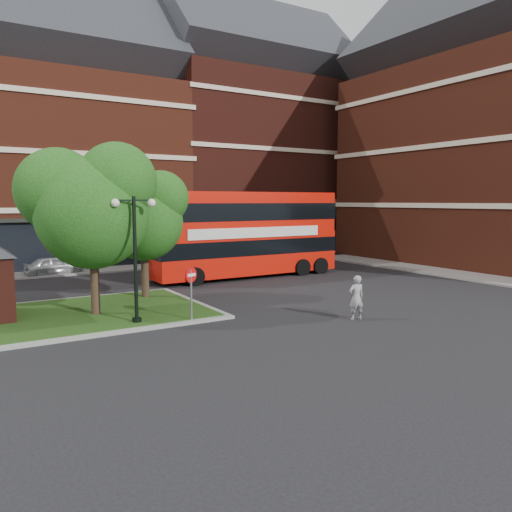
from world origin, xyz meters
TOP-DOWN VIEW (x-y plane):
  - ground at (0.00, 0.00)m, footprint 120.00×120.00m
  - pavement_far at (0.00, 16.50)m, footprint 44.00×3.00m
  - pavement_side at (16.50, 2.00)m, footprint 3.00×28.00m
  - terrace_far_left at (-8.00, 24.00)m, footprint 26.00×12.00m
  - terrace_far_right at (14.00, 24.00)m, footprint 18.00×12.00m
  - terrace_side at (24.00, 4.00)m, footprint 12.00×24.00m
  - traffic_island at (-8.00, 3.00)m, footprint 12.60×7.60m
  - tree_island_west at (-6.60, 2.58)m, footprint 5.40×4.71m
  - tree_island_east at (-3.58, 5.06)m, footprint 4.46×3.90m
  - lamp_island at (-5.50, 0.20)m, footprint 1.72×0.36m
  - lamp_far_left at (2.00, 14.50)m, footprint 1.72×0.36m
  - lamp_far_right at (10.00, 14.50)m, footprint 1.72×0.36m
  - bus at (4.45, 8.84)m, footprint 12.36×2.91m
  - woman at (2.46, -3.50)m, footprint 0.74×0.56m
  - car_silver at (-5.89, 16.00)m, footprint 3.80×1.94m
  - car_white at (4.09, 14.50)m, footprint 4.62×2.08m
  - no_entry_sign at (-3.50, -0.50)m, footprint 0.58×0.29m

SIDE VIEW (x-z plane):
  - ground at x=0.00m, z-range 0.00..0.00m
  - pavement_far at x=0.00m, z-range 0.00..0.12m
  - pavement_side at x=16.50m, z-range 0.00..0.12m
  - traffic_island at x=-8.00m, z-range -0.01..0.14m
  - car_silver at x=-5.89m, z-range 0.00..1.24m
  - car_white at x=4.09m, z-range 0.00..1.47m
  - woman at x=2.46m, z-range 0.00..1.82m
  - no_entry_sign at x=-3.50m, z-range 0.48..2.71m
  - lamp_island at x=-5.50m, z-range 0.33..5.33m
  - lamp_far_left at x=2.00m, z-range 0.33..5.33m
  - lamp_far_right at x=10.00m, z-range 0.33..5.33m
  - bus at x=4.45m, z-range 0.74..5.45m
  - tree_island_east at x=-3.58m, z-range 1.10..7.39m
  - tree_island_west at x=-6.60m, z-range 1.19..8.40m
  - terrace_far_left at x=-8.00m, z-range 0.00..14.00m
  - terrace_side at x=24.00m, z-range 0.00..15.00m
  - terrace_far_right at x=14.00m, z-range 0.00..16.00m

